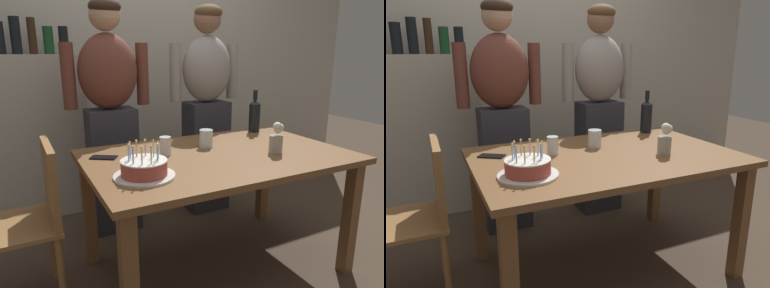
% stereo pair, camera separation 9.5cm
% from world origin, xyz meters
% --- Properties ---
extents(ground_plane, '(10.00, 10.00, 0.00)m').
position_xyz_m(ground_plane, '(0.00, 0.00, 0.00)').
color(ground_plane, '#47382B').
extents(back_wall, '(5.20, 0.10, 2.60)m').
position_xyz_m(back_wall, '(0.00, 1.55, 1.30)').
color(back_wall, beige).
rests_on(back_wall, ground_plane).
extents(dining_table, '(1.50, 0.96, 0.74)m').
position_xyz_m(dining_table, '(0.00, 0.00, 0.64)').
color(dining_table, brown).
rests_on(dining_table, ground_plane).
extents(birthday_cake, '(0.29, 0.29, 0.17)m').
position_xyz_m(birthday_cake, '(-0.51, -0.17, 0.78)').
color(birthday_cake, white).
rests_on(birthday_cake, dining_table).
extents(water_glass_near, '(0.08, 0.08, 0.11)m').
position_xyz_m(water_glass_near, '(0.01, 0.16, 0.79)').
color(water_glass_near, silver).
rests_on(water_glass_near, dining_table).
extents(water_glass_far, '(0.07, 0.07, 0.11)m').
position_xyz_m(water_glass_far, '(-0.28, 0.11, 0.79)').
color(water_glass_far, silver).
rests_on(water_glass_far, dining_table).
extents(wine_bottle, '(0.08, 0.08, 0.31)m').
position_xyz_m(wine_bottle, '(0.54, 0.38, 0.86)').
color(wine_bottle, black).
rests_on(wine_bottle, dining_table).
extents(cell_phone, '(0.16, 0.14, 0.01)m').
position_xyz_m(cell_phone, '(-0.61, 0.22, 0.74)').
color(cell_phone, black).
rests_on(cell_phone, dining_table).
extents(flower_vase, '(0.08, 0.08, 0.19)m').
position_xyz_m(flower_vase, '(0.31, -0.14, 0.83)').
color(flower_vase, '#999E93').
rests_on(flower_vase, dining_table).
extents(person_man_bearded, '(0.61, 0.27, 1.66)m').
position_xyz_m(person_man_bearded, '(-0.41, 0.79, 0.87)').
color(person_man_bearded, '#33333D').
rests_on(person_man_bearded, ground_plane).
extents(person_woman_cardigan, '(0.61, 0.27, 1.66)m').
position_xyz_m(person_woman_cardigan, '(0.37, 0.79, 0.87)').
color(person_woman_cardigan, '#33333D').
rests_on(person_woman_cardigan, ground_plane).
extents(dining_chair, '(0.42, 0.42, 0.87)m').
position_xyz_m(dining_chair, '(-1.00, 0.16, 0.52)').
color(dining_chair, olive).
rests_on(dining_chair, ground_plane).
extents(shelf_cabinet, '(0.79, 0.30, 1.57)m').
position_xyz_m(shelf_cabinet, '(-0.89, 1.33, 0.66)').
color(shelf_cabinet, beige).
rests_on(shelf_cabinet, ground_plane).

